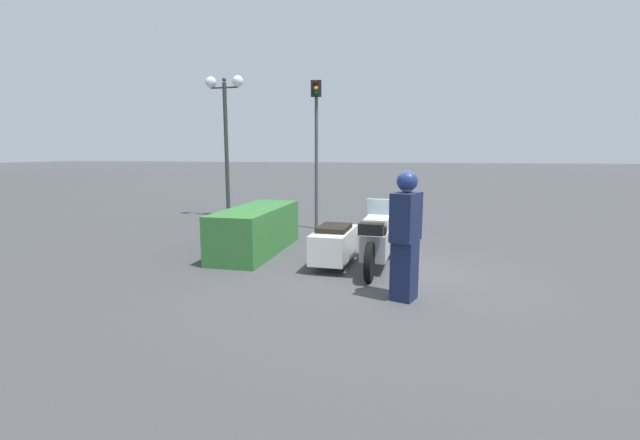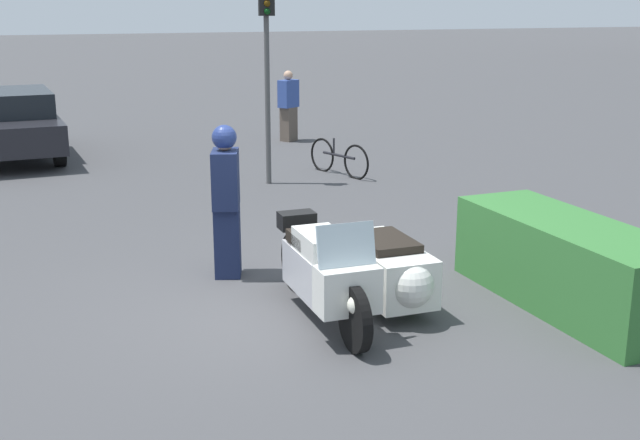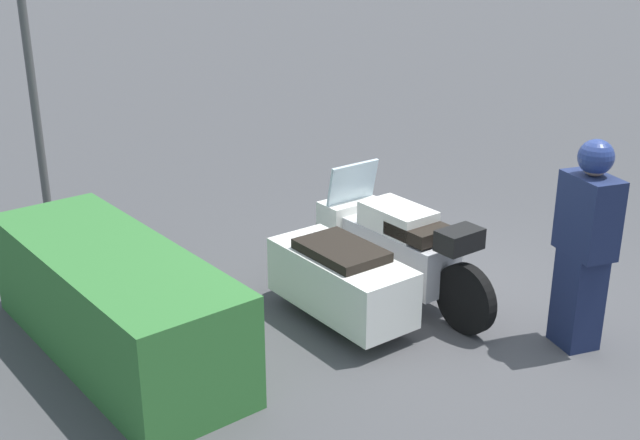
% 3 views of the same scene
% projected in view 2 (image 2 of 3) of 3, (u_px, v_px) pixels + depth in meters
% --- Properties ---
extents(ground_plane, '(160.00, 160.00, 0.00)m').
position_uv_depth(ground_plane, '(278.00, 298.00, 8.64)').
color(ground_plane, '#424244').
extents(police_motorcycle, '(2.38, 1.39, 1.15)m').
position_uv_depth(police_motorcycle, '(359.00, 271.00, 8.09)').
color(police_motorcycle, black).
rests_on(police_motorcycle, ground).
extents(officer_rider, '(0.55, 0.43, 1.77)m').
position_uv_depth(officer_rider, '(226.00, 198.00, 9.11)').
color(officer_rider, '#192347').
rests_on(officer_rider, ground).
extents(hedge_bush_curbside, '(2.83, 0.96, 0.90)m').
position_uv_depth(hedge_bush_curbside, '(568.00, 264.00, 8.31)').
color(hedge_bush_curbside, '#337033').
rests_on(hedge_bush_curbside, ground).
extents(traffic_light_far, '(0.22, 0.28, 3.27)m').
position_uv_depth(traffic_light_far, '(267.00, 59.00, 13.54)').
color(traffic_light_far, '#4C4C4C').
rests_on(traffic_light_far, ground).
extents(parked_car_background, '(4.35, 1.91, 1.37)m').
position_uv_depth(parked_car_background, '(10.00, 122.00, 16.30)').
color(parked_car_background, black).
rests_on(parked_car_background, ground).
extents(pedestrian_bystander, '(0.47, 0.53, 1.60)m').
position_uv_depth(pedestrian_bystander, '(288.00, 106.00, 18.29)').
color(pedestrian_bystander, brown).
rests_on(pedestrian_bystander, ground).
extents(bicycle_parked, '(1.52, 0.54, 0.69)m').
position_uv_depth(bicycle_parked, '(339.00, 158.00, 14.76)').
color(bicycle_parked, black).
rests_on(bicycle_parked, ground).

